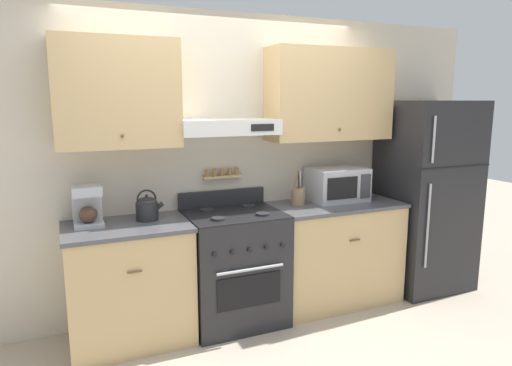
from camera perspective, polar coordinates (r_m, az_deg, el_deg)
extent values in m
plane|color=#B2A38E|center=(3.78, -0.90, -18.66)|extent=(16.00, 16.00, 0.00)
cube|color=beige|center=(3.97, -4.64, 2.25)|extent=(5.20, 0.08, 2.55)
cube|color=tan|center=(3.54, -16.97, 10.65)|extent=(0.89, 0.33, 0.80)
sphere|color=brown|center=(3.38, -16.36, 5.65)|extent=(0.02, 0.02, 0.02)
cube|color=tan|center=(4.17, 9.21, 10.84)|extent=(1.15, 0.33, 0.80)
sphere|color=brown|center=(4.03, 10.44, 6.58)|extent=(0.02, 0.02, 0.02)
cube|color=silver|center=(3.72, -3.59, 7.01)|extent=(0.82, 0.37, 0.12)
cube|color=black|center=(3.63, 0.84, 6.95)|extent=(0.20, 0.01, 0.05)
cube|color=tan|center=(3.91, -4.24, 0.81)|extent=(0.34, 0.07, 0.02)
cylinder|color=olive|center=(3.86, -6.16, 1.26)|extent=(0.03, 0.03, 0.06)
cylinder|color=olive|center=(3.88, -5.20, 1.33)|extent=(0.03, 0.03, 0.06)
cylinder|color=olive|center=(3.90, -4.25, 1.39)|extent=(0.03, 0.03, 0.06)
cylinder|color=olive|center=(3.92, -3.31, 1.45)|extent=(0.03, 0.03, 0.06)
cylinder|color=olive|center=(3.95, -2.38, 1.51)|extent=(0.03, 0.03, 0.06)
cube|color=tan|center=(3.68, -15.52, -12.21)|extent=(0.89, 0.61, 0.89)
cube|color=#4C4C51|center=(3.53, -15.88, -5.27)|extent=(0.92, 0.63, 0.03)
cylinder|color=brown|center=(3.30, -14.93, -10.71)|extent=(0.10, 0.01, 0.01)
cube|color=tan|center=(4.28, 9.66, -8.72)|extent=(1.15, 0.61, 0.89)
cube|color=#4C4C51|center=(4.15, 9.85, -2.69)|extent=(1.17, 0.63, 0.03)
cylinder|color=brown|center=(3.96, 12.25, -7.03)|extent=(0.10, 0.01, 0.01)
cube|color=#232326|center=(3.84, -2.68, -10.60)|extent=(0.77, 0.63, 0.92)
cube|color=black|center=(3.59, -0.82, -13.38)|extent=(0.52, 0.01, 0.26)
cylinder|color=#ADAFB5|center=(3.50, -0.68, -10.77)|extent=(0.54, 0.02, 0.02)
cube|color=black|center=(3.70, -2.74, -3.84)|extent=(0.77, 0.63, 0.01)
cylinder|color=#232326|center=(3.50, -4.72, -4.46)|extent=(0.11, 0.11, 0.02)
cylinder|color=#232326|center=(3.63, 0.83, -3.89)|extent=(0.11, 0.11, 0.02)
cylinder|color=#232326|center=(3.78, -6.18, -3.38)|extent=(0.11, 0.11, 0.02)
cylinder|color=#232326|center=(3.90, -0.98, -2.89)|extent=(0.11, 0.11, 0.02)
cylinder|color=black|center=(3.37, -5.19, -8.97)|extent=(0.03, 0.02, 0.03)
cylinder|color=black|center=(3.42, -2.95, -8.69)|extent=(0.03, 0.02, 0.03)
cylinder|color=black|center=(3.47, -0.78, -8.41)|extent=(0.03, 0.02, 0.03)
cylinder|color=black|center=(3.52, 1.32, -8.12)|extent=(0.03, 0.02, 0.03)
cylinder|color=black|center=(3.58, 3.36, -7.83)|extent=(0.03, 0.02, 0.03)
cube|color=#232326|center=(3.95, -4.25, -1.85)|extent=(0.77, 0.04, 0.13)
cube|color=#232326|center=(4.74, 20.51, -1.49)|extent=(0.80, 0.68, 1.83)
cube|color=black|center=(4.45, 23.82, 1.85)|extent=(0.80, 0.01, 0.01)
cylinder|color=#ADAFB5|center=(4.20, 21.36, 5.08)|extent=(0.02, 0.02, 0.40)
cylinder|color=#ADAFB5|center=(4.33, 20.69, -5.08)|extent=(0.02, 0.02, 0.77)
cylinder|color=#232326|center=(3.60, -13.46, -3.43)|extent=(0.17, 0.17, 0.14)
ellipsoid|color=#232326|center=(3.59, -13.51, -2.34)|extent=(0.16, 0.16, 0.08)
sphere|color=black|center=(3.57, -13.54, -1.56)|extent=(0.02, 0.02, 0.02)
cylinder|color=#232326|center=(3.61, -12.21, -3.00)|extent=(0.11, 0.04, 0.09)
torus|color=black|center=(3.58, -13.52, -1.97)|extent=(0.15, 0.01, 0.15)
cube|color=#ADAFB5|center=(3.57, -20.17, -4.81)|extent=(0.21, 0.21, 0.03)
cube|color=#ADAFB5|center=(3.60, -20.37, -2.49)|extent=(0.21, 0.08, 0.30)
cube|color=#ADAFB5|center=(3.51, -20.41, -0.92)|extent=(0.21, 0.17, 0.07)
ellipsoid|color=#4C3323|center=(3.53, -20.23, -3.72)|extent=(0.13, 0.13, 0.12)
cube|color=#ADAFB5|center=(4.24, 10.06, -0.15)|extent=(0.51, 0.36, 0.30)
cube|color=black|center=(4.05, 10.77, -0.64)|extent=(0.31, 0.01, 0.19)
cube|color=#38383D|center=(4.19, 13.55, -0.38)|extent=(0.10, 0.01, 0.22)
cylinder|color=#8E7051|center=(4.02, 5.25, -1.70)|extent=(0.12, 0.12, 0.15)
cylinder|color=olive|center=(3.98, 5.07, 0.34)|extent=(0.01, 0.05, 0.16)
cylinder|color=#28282B|center=(4.00, 5.35, 0.40)|extent=(0.01, 0.04, 0.16)
cylinder|color=#B2B2B7|center=(4.02, 5.53, 0.43)|extent=(0.01, 0.03, 0.16)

